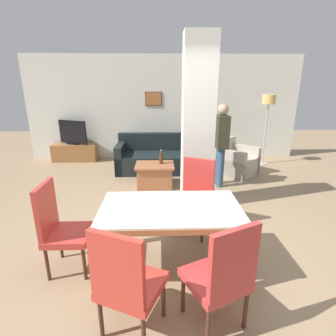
{
  "coord_description": "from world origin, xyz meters",
  "views": [
    {
      "loc": [
        -0.11,
        -2.5,
        1.98
      ],
      "look_at": [
        0.0,
        0.88,
        0.89
      ],
      "focal_mm": 28.0,
      "sensor_mm": 36.0,
      "label": 1
    }
  ],
  "objects": [
    {
      "name": "sofa",
      "position": [
        -0.16,
        3.5,
        0.29
      ],
      "size": [
        1.89,
        0.92,
        0.84
      ],
      "rotation": [
        0.0,
        0.0,
        3.14
      ],
      "color": "black",
      "rests_on": "ground_plane"
    },
    {
      "name": "ground_plane",
      "position": [
        0.0,
        0.0,
        0.0
      ],
      "size": [
        18.0,
        18.0,
        0.0
      ],
      "primitive_type": "plane",
      "color": "#9A7E5D"
    },
    {
      "name": "back_wall",
      "position": [
        -0.0,
        4.64,
        1.35
      ],
      "size": [
        7.2,
        0.09,
        2.7
      ],
      "color": "white",
      "rests_on": "ground_plane"
    },
    {
      "name": "floor_lamp",
      "position": [
        2.54,
        3.93,
        1.45
      ],
      "size": [
        0.32,
        0.32,
        1.73
      ],
      "color": "#B7B7BC",
      "rests_on": "ground_plane"
    },
    {
      "name": "dining_chair_far_right",
      "position": [
        0.38,
        0.79,
        0.54
      ],
      "size": [
        0.61,
        0.61,
        1.01
      ],
      "rotation": [
        0.0,
        0.0,
        2.69
      ],
      "color": "#BC332E",
      "rests_on": "ground_plane"
    },
    {
      "name": "divider_pillar",
      "position": [
        0.49,
        1.6,
        1.35
      ],
      "size": [
        0.49,
        0.38,
        2.7
      ],
      "color": "white",
      "rests_on": "ground_plane"
    },
    {
      "name": "armchair",
      "position": [
        1.58,
        3.21,
        0.28
      ],
      "size": [
        1.17,
        1.17,
        0.78
      ],
      "rotation": [
        0.0,
        0.0,
        3.92
      ],
      "color": "#BCB2A2",
      "rests_on": "ground_plane"
    },
    {
      "name": "dining_chair_head_left",
      "position": [
        -1.18,
        0.0,
        0.54
      ],
      "size": [
        0.46,
        0.46,
        1.01
      ],
      "rotation": [
        0.0,
        0.0,
        -1.57
      ],
      "color": "#BD3830",
      "rests_on": "ground_plane"
    },
    {
      "name": "dining_table",
      "position": [
        0.0,
        0.0,
        0.58
      ],
      "size": [
        1.51,
        0.88,
        0.74
      ],
      "color": "#A57444",
      "rests_on": "ground_plane"
    },
    {
      "name": "coffee_table",
      "position": [
        -0.21,
        2.45,
        0.23
      ],
      "size": [
        0.76,
        0.58,
        0.46
      ],
      "color": "#A4633F",
      "rests_on": "ground_plane"
    },
    {
      "name": "tv_stand",
      "position": [
        -2.38,
        4.36,
        0.23
      ],
      "size": [
        1.14,
        0.4,
        0.45
      ],
      "color": "#9D6739",
      "rests_on": "ground_plane"
    },
    {
      "name": "standing_person",
      "position": [
        1.09,
        2.46,
        0.93
      ],
      "size": [
        0.22,
        0.38,
        1.62
      ],
      "rotation": [
        0.0,
        0.0,
        -4.7
      ],
      "color": "#36536F",
      "rests_on": "ground_plane"
    },
    {
      "name": "bottle",
      "position": [
        -0.09,
        2.49,
        0.57
      ],
      "size": [
        0.07,
        0.07,
        0.28
      ],
      "color": "#4C2D14",
      "rests_on": "coffee_table"
    },
    {
      "name": "dining_chair_near_right",
      "position": [
        0.38,
        -0.8,
        0.54
      ],
      "size": [
        0.61,
        0.61,
        1.01
      ],
      "rotation": [
        0.0,
        0.0,
        0.44
      ],
      "color": "#BB3634",
      "rests_on": "ground_plane"
    },
    {
      "name": "dining_chair_near_left",
      "position": [
        -0.37,
        -0.85,
        0.54
      ],
      "size": [
        0.61,
        0.61,
        1.01
      ],
      "rotation": [
        0.0,
        0.0,
        -0.41
      ],
      "color": "red",
      "rests_on": "ground_plane"
    },
    {
      "name": "tv_screen",
      "position": [
        -2.38,
        4.36,
        0.76
      ],
      "size": [
        0.79,
        0.39,
        0.62
      ],
      "rotation": [
        0.0,
        0.0,
        2.72
      ],
      "color": "black",
      "rests_on": "tv_stand"
    }
  ]
}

